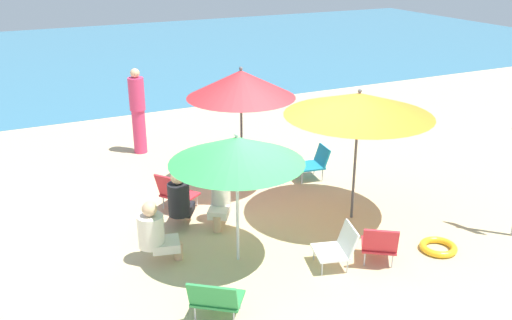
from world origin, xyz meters
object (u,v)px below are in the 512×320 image
at_px(beach_chair_e, 314,162).
at_px(beach_chair_d, 176,191).
at_px(umbrella_red, 241,84).
at_px(beach_chair_a, 379,244).
at_px(beach_chair_b, 338,246).
at_px(person_c, 220,196).
at_px(person_a, 180,199).
at_px(person_d, 155,232).
at_px(swim_ring, 438,247).
at_px(umbrella_green, 237,150).
at_px(umbrella_orange, 359,104).
at_px(beach_chair_c, 215,298).
at_px(person_b, 138,111).

bearing_deg(beach_chair_e, beach_chair_d, 11.64).
distance_m(umbrella_red, beach_chair_d, 2.02).
height_order(beach_chair_a, beach_chair_e, beach_chair_a).
xyz_separation_m(beach_chair_b, person_c, (-0.92, 1.79, 0.17)).
bearing_deg(person_a, beach_chair_d, 19.81).
xyz_separation_m(beach_chair_a, beach_chair_e, (0.74, 2.87, 0.01)).
height_order(beach_chair_b, person_d, person_d).
height_order(beach_chair_b, beach_chair_e, beach_chair_e).
relative_size(beach_chair_a, swim_ring, 1.34).
xyz_separation_m(umbrella_green, beach_chair_d, (-0.27, 1.79, -1.24)).
bearing_deg(swim_ring, person_d, 158.49).
bearing_deg(umbrella_green, beach_chair_b, -32.64).
height_order(umbrella_red, beach_chair_b, umbrella_red).
bearing_deg(person_c, person_a, -64.70).
relative_size(beach_chair_d, swim_ring, 1.41).
relative_size(beach_chair_a, person_a, 0.72).
xyz_separation_m(beach_chair_d, swim_ring, (2.86, -2.78, -0.28)).
xyz_separation_m(beach_chair_a, beach_chair_d, (-1.89, 2.71, 0.02)).
bearing_deg(beach_chair_a, umbrella_orange, 14.84).
relative_size(beach_chair_c, swim_ring, 1.45).
distance_m(person_a, swim_ring, 3.72).
distance_m(person_d, swim_ring, 3.88).
height_order(beach_chair_c, person_b, person_b).
xyz_separation_m(umbrella_orange, person_b, (-2.16, 4.26, -0.95)).
bearing_deg(beach_chair_c, person_a, 27.88).
bearing_deg(person_b, person_c, 170.45).
bearing_deg(person_d, umbrella_green, -9.27).
distance_m(umbrella_green, beach_chair_c, 1.84).
distance_m(umbrella_red, umbrella_orange, 2.06).
relative_size(umbrella_green, person_b, 1.05).
distance_m(person_a, person_d, 0.95).
height_order(beach_chair_a, beach_chair_b, beach_chair_a).
relative_size(umbrella_green, umbrella_orange, 0.83).
bearing_deg(beach_chair_d, person_a, -137.71).
relative_size(umbrella_red, beach_chair_b, 3.45).
distance_m(beach_chair_a, person_a, 2.91).
distance_m(beach_chair_b, person_c, 2.02).
relative_size(beach_chair_a, beach_chair_d, 0.95).
bearing_deg(beach_chair_c, person_b, 29.99).
distance_m(umbrella_orange, person_c, 2.43).
xyz_separation_m(beach_chair_a, swim_ring, (0.97, -0.07, -0.26)).
relative_size(umbrella_orange, beach_chair_d, 3.01).
xyz_separation_m(umbrella_orange, swim_ring, (0.51, -1.36, -1.76)).
xyz_separation_m(beach_chair_e, swim_ring, (0.23, -2.94, -0.26)).
bearing_deg(beach_chair_e, person_a, 24.00).
height_order(umbrella_orange, beach_chair_c, umbrella_orange).
relative_size(beach_chair_c, beach_chair_d, 1.03).
bearing_deg(umbrella_orange, beach_chair_a, -110.02).
bearing_deg(swim_ring, umbrella_red, 116.50).
height_order(umbrella_green, beach_chair_a, umbrella_green).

